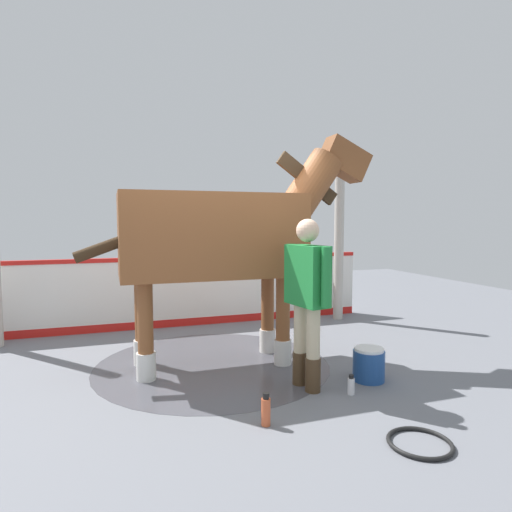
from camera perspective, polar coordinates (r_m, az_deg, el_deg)
ground_plane at (r=4.95m, az=-5.92°, el=-14.88°), size 16.00×16.00×0.02m
wet_patch at (r=5.14m, az=-5.71°, el=-14.02°), size 2.66×2.66×0.00m
barrier_wall at (r=6.88m, az=-9.42°, el=-4.94°), size 5.98×0.10×1.10m
roof_post_near at (r=7.30m, az=10.89°, el=2.08°), size 0.16×0.16×2.66m
horse at (r=4.90m, az=-4.32°, el=2.64°), size 3.44×0.92×2.67m
handler at (r=4.23m, az=6.75°, el=-4.70°), size 0.31×0.66×1.66m
wash_bucket at (r=4.73m, az=14.65°, el=-13.66°), size 0.32×0.32×0.34m
bottle_shampoo at (r=4.37m, az=12.43°, el=-16.33°), size 0.07×0.07×0.19m
bottle_spray at (r=3.69m, az=1.31°, el=-19.70°), size 0.08×0.08×0.27m
hose_coil at (r=3.66m, az=20.81°, el=-22.04°), size 0.48×0.48×0.03m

